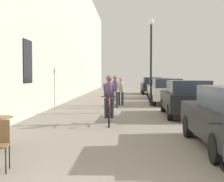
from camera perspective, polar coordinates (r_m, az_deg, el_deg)
The scene contains 10 objects.
building_facade_left at distance 17.55m, azimuth -11.57°, elevation 14.18°, with size 0.54×68.00×10.40m.
cyclist_on_bicycle at distance 11.07m, azimuth -0.53°, elevation -1.80°, with size 0.52×1.76×1.74m.
pedestrian_near at distance 14.44m, azimuth -0.48°, elevation -0.21°, with size 0.37×0.28×1.69m.
pedestrian_mid at distance 16.77m, azimuth 0.55°, elevation 0.24°, with size 0.34×0.25×1.71m.
pedestrian_far at distance 18.33m, azimuth 1.56°, elevation 0.26°, with size 0.34×0.24×1.62m.
street_lamp at distance 18.41m, azimuth 6.99°, elevation 7.10°, with size 0.32×0.32×4.90m.
parked_car_second at distance 13.63m, azimuth 13.06°, elevation -1.16°, with size 1.88×4.27×1.51m.
parked_car_third at distance 19.36m, azimuth 9.60°, elevation 0.01°, with size 1.86×4.33×1.53m.
parked_car_fourth at distance 24.68m, azimuth 8.47°, elevation 0.58°, with size 1.95×4.38×1.54m.
parked_car_fifth at distance 30.43m, azimuth 7.05°, elevation 1.01°, with size 1.89×4.44×1.58m.
Camera 1 is at (0.68, -2.69, 1.66)m, focal length 51.22 mm.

